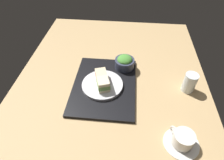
# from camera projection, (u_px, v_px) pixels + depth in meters

# --- Properties ---
(ground_plane) EXTENTS (1.40, 1.00, 0.03)m
(ground_plane) POSITION_uv_depth(u_px,v_px,m) (110.00, 89.00, 0.98)
(ground_plane) COLOR tan
(serving_tray) EXTENTS (0.41, 0.31, 0.01)m
(serving_tray) POSITION_uv_depth(u_px,v_px,m) (104.00, 85.00, 0.97)
(serving_tray) COLOR black
(serving_tray) RESTS_ON ground_plane
(sandwich_plate) EXTENTS (0.20, 0.20, 0.02)m
(sandwich_plate) POSITION_uv_depth(u_px,v_px,m) (102.00, 85.00, 0.95)
(sandwich_plate) COLOR silver
(sandwich_plate) RESTS_ON serving_tray
(sandwich_near) EXTENTS (0.08, 0.07, 0.05)m
(sandwich_near) POSITION_uv_depth(u_px,v_px,m) (101.00, 76.00, 0.95)
(sandwich_near) COLOR beige
(sandwich_near) RESTS_ON sandwich_plate
(sandwich_far) EXTENTS (0.08, 0.07, 0.06)m
(sandwich_far) POSITION_uv_depth(u_px,v_px,m) (103.00, 84.00, 0.90)
(sandwich_far) COLOR beige
(sandwich_far) RESTS_ON sandwich_plate
(salad_bowl) EXTENTS (0.11, 0.11, 0.07)m
(salad_bowl) POSITION_uv_depth(u_px,v_px,m) (125.00, 62.00, 1.04)
(salad_bowl) COLOR #33384C
(salad_bowl) RESTS_ON serving_tray
(coffee_cup) EXTENTS (0.14, 0.14, 0.06)m
(coffee_cup) POSITION_uv_depth(u_px,v_px,m) (183.00, 140.00, 0.73)
(coffee_cup) COLOR silver
(coffee_cup) RESTS_ON ground_plane
(drinking_glass) EXTENTS (0.06, 0.06, 0.10)m
(drinking_glass) POSITION_uv_depth(u_px,v_px,m) (190.00, 83.00, 0.92)
(drinking_glass) COLOR silver
(drinking_glass) RESTS_ON ground_plane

